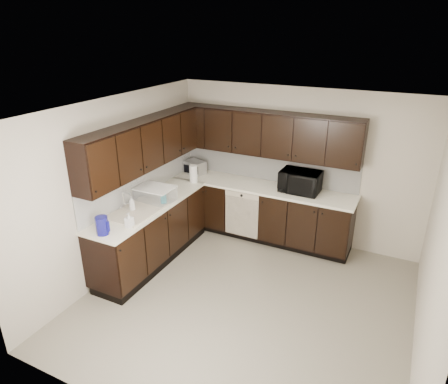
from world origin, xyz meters
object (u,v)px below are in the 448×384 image
Objects in this scene: storage_bin at (155,194)px; microwave at (300,182)px; sink at (137,216)px; toaster_oven at (195,167)px; blue_pitcher at (102,226)px.

microwave is at bearing 35.22° from storage_bin.
sink reaches higher than storage_bin.
microwave is at bearing 43.58° from sink.
microwave reaches higher than toaster_oven.
sink is 0.48m from storage_bin.
blue_pitcher is (0.02, -0.69, 0.18)m from sink.
sink reaches higher than blue_pitcher.
sink is at bearing -68.01° from toaster_oven.
microwave is 1.15× the size of storage_bin.
blue_pitcher is at bearing -88.52° from sink.
toaster_oven is 2.43m from blue_pitcher.
blue_pitcher reaches higher than toaster_oven.
storage_bin is (-1.81, -1.28, -0.07)m from microwave.
sink is 1.75m from toaster_oven.
microwave is at bearing 19.40° from toaster_oven.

